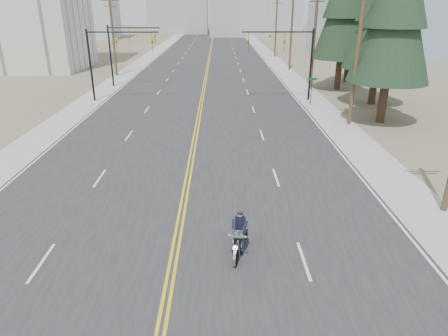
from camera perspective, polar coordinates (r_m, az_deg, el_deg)
road at (r=79.29m, az=-2.09°, el=15.62°), size 20.00×200.00×0.01m
sidewalk_left at (r=80.38m, az=-10.62°, el=15.36°), size 3.00×200.00×0.01m
sidewalk_right at (r=79.87m, az=6.51°, el=15.55°), size 3.00×200.00×0.01m
traffic_mast_left at (r=42.35m, az=-16.06°, el=15.77°), size 7.10×0.26×7.00m
traffic_mast_right at (r=41.59m, az=9.63°, el=16.19°), size 7.10×0.26×7.00m
traffic_mast_far at (r=50.17m, az=-14.11°, el=16.77°), size 6.10×0.26×7.00m
street_sign at (r=40.45m, az=12.42°, el=11.34°), size 0.90×0.06×2.62m
utility_pole_b at (r=33.66m, az=18.58°, el=15.84°), size 2.20×0.30×11.50m
utility_pole_c at (r=48.08m, az=12.77°, el=17.70°), size 2.20×0.30×11.00m
utility_pole_d at (r=62.75m, az=9.65°, el=19.09°), size 2.20×0.30×11.50m
utility_pole_e at (r=79.55m, az=7.45°, el=19.62°), size 2.20×0.30×11.00m
utility_pole_left at (r=58.63m, az=-15.60°, el=17.92°), size 2.20×0.30×10.50m
glass_building at (r=84.36m, az=21.84°, el=21.38°), size 24.00×16.00×20.00m
haze_bldg_b at (r=133.91m, az=2.08°, el=21.30°), size 18.00×14.00×14.00m
haze_bldg_c at (r=124.75m, az=18.39°, el=21.14°), size 16.00×12.00×18.00m
haze_bldg_e at (r=160.47m, az=8.13°, el=20.90°), size 14.00×14.00×12.00m
haze_bldg_f at (r=148.10m, az=-22.66°, el=20.22°), size 12.00×12.00×16.00m
motorcyclist at (r=15.68m, az=2.12°, el=-9.50°), size 1.31×2.29×1.69m
conifer_far at (r=54.03m, az=17.98°, el=20.02°), size 5.18×5.18×13.86m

